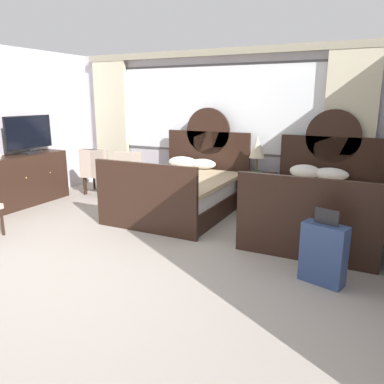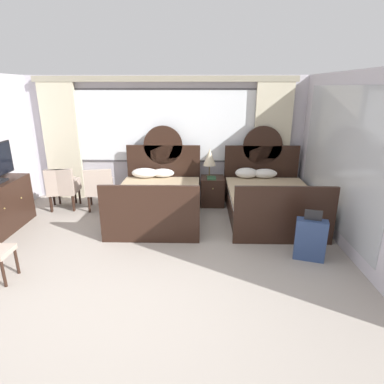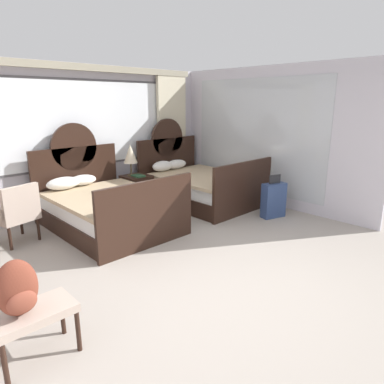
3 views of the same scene
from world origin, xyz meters
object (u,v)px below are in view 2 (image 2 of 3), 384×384
nightstand_between_beds (212,191)px  armchair_by_window_right (61,186)px  bed_near_window (158,200)px  bed_near_mirror (269,201)px  book_on_nightstand (212,178)px  suitcase_on_floor (310,239)px  armchair_by_window_centre (63,186)px  armchair_by_window_left (99,187)px  table_lamp_on_nightstand (210,157)px

nightstand_between_beds → armchair_by_window_right: bearing=-173.9°
bed_near_window → bed_near_mirror: 2.17m
book_on_nightstand → suitcase_on_floor: (1.39, -2.20, -0.31)m
bed_near_window → book_on_nightstand: bed_near_window is taller
bed_near_window → armchair_by_window_centre: size_ratio=2.47×
bed_near_window → armchair_by_window_left: (-1.27, 0.36, 0.14)m
nightstand_between_beds → suitcase_on_floor: 2.67m
bed_near_window → armchair_by_window_centre: bearing=170.0°
table_lamp_on_nightstand → armchair_by_window_right: table_lamp_on_nightstand is taller
table_lamp_on_nightstand → bed_near_mirror: bearing=-33.7°
bed_near_mirror → nightstand_between_beds: bearing=147.0°
armchair_by_window_centre → armchair_by_window_right: 0.04m
armchair_by_window_left → armchair_by_window_right: (-0.80, 0.00, 0.00)m
nightstand_between_beds → suitcase_on_floor: (1.36, -2.30, 0.01)m
bed_near_mirror → book_on_nightstand: 1.29m
armchair_by_window_left → book_on_nightstand: bearing=5.9°
armchair_by_window_right → book_on_nightstand: bearing=4.4°
bed_near_mirror → suitcase_on_floor: bearing=-79.9°
armchair_by_window_right → suitcase_on_floor: armchair_by_window_right is taller
table_lamp_on_nightstand → armchair_by_window_centre: (-3.05, -0.41, -0.55)m
suitcase_on_floor → table_lamp_on_nightstand: bearing=121.2°
bed_near_mirror → armchair_by_window_right: (-4.23, 0.36, 0.15)m
bed_near_mirror → bed_near_window: bearing=179.9°
bed_near_window → armchair_by_window_right: bed_near_window is taller
bed_near_mirror → armchair_by_window_centre: (-4.20, 0.36, 0.15)m
bed_near_window → suitcase_on_floor: size_ratio=2.81×
book_on_nightstand → armchair_by_window_right: bearing=-175.6°
bed_near_window → nightstand_between_beds: 1.30m
armchair_by_window_right → suitcase_on_floor: bearing=-23.4°
bed_near_mirror → armchair_by_window_left: 3.46m
book_on_nightstand → armchair_by_window_centre: (-3.09, -0.24, -0.14)m
suitcase_on_floor → bed_near_mirror: bearing=100.1°
book_on_nightstand → nightstand_between_beds: bearing=74.7°
book_on_nightstand → armchair_by_window_centre: bearing=-175.5°
table_lamp_on_nightstand → suitcase_on_floor: bearing=-58.8°
bed_near_mirror → armchair_by_window_left: bed_near_mirror is taller
bed_near_window → bed_near_mirror: size_ratio=1.00×
nightstand_between_beds → armchair_by_window_right: size_ratio=0.69×
book_on_nightstand → armchair_by_window_right: (-3.13, -0.24, -0.14)m
table_lamp_on_nightstand → armchair_by_window_left: size_ratio=0.69×
bed_near_window → book_on_nightstand: size_ratio=8.47×
bed_near_window → nightstand_between_beds: bed_near_window is taller
nightstand_between_beds → table_lamp_on_nightstand: 0.74m
armchair_by_window_right → nightstand_between_beds: bearing=6.1°
book_on_nightstand → armchair_by_window_centre: size_ratio=0.29×
bed_near_mirror → armchair_by_window_centre: size_ratio=2.47×
bed_near_window → armchair_by_window_centre: (-2.03, 0.36, 0.14)m
armchair_by_window_centre → armchair_by_window_right: (-0.04, 0.00, 0.00)m
table_lamp_on_nightstand → armchair_by_window_right: 3.16m
bed_near_mirror → armchair_by_window_left: bearing=174.0°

